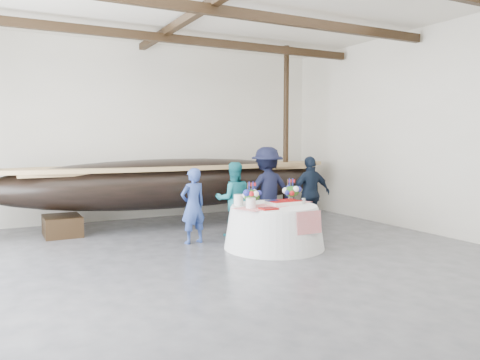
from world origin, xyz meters
TOP-DOWN VIEW (x-y plane):
  - floor at (0.00, 0.00)m, footprint 10.00×12.00m
  - wall_back at (0.00, 6.00)m, footprint 10.00×0.02m
  - wall_right at (5.00, 0.00)m, footprint 0.02×12.00m
  - pavilion_structure at (0.00, 0.79)m, footprint 9.80×11.76m
  - longboat_display at (0.38, 4.58)m, footprint 8.52×1.70m
  - banquet_table at (1.25, 1.52)m, footprint 1.90×1.90m
  - tabletop_items at (1.25, 1.64)m, footprint 1.84×1.10m
  - guest_woman_blue at (0.03, 2.60)m, footprint 0.61×0.46m
  - guest_woman_teal at (1.05, 2.84)m, footprint 0.90×0.78m
  - guest_man_left at (1.85, 2.78)m, footprint 1.25×0.74m
  - guest_man_right at (2.85, 2.56)m, footprint 1.01×0.48m

SIDE VIEW (x-z plane):
  - floor at x=0.00m, z-range -0.01..0.01m
  - banquet_table at x=1.25m, z-range 0.00..0.81m
  - guest_woman_blue at x=0.03m, z-range 0.00..1.50m
  - guest_woman_teal at x=1.05m, z-range 0.00..1.58m
  - guest_man_right at x=2.85m, z-range 0.00..1.68m
  - guest_man_left at x=1.85m, z-range 0.00..1.89m
  - tabletop_items at x=1.25m, z-range 0.76..1.16m
  - longboat_display at x=0.38m, z-range 0.22..1.82m
  - wall_back at x=0.00m, z-range 0.00..4.50m
  - wall_right at x=5.00m, z-range 0.00..4.50m
  - pavilion_structure at x=0.00m, z-range 1.75..6.25m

